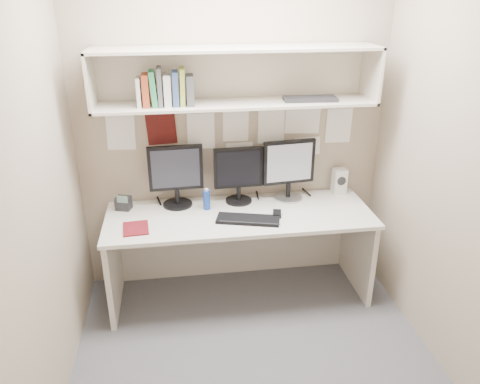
{
  "coord_description": "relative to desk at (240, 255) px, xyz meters",
  "views": [
    {
      "loc": [
        -0.45,
        -2.48,
        2.3
      ],
      "look_at": [
        -0.04,
        0.35,
        1.04
      ],
      "focal_mm": 35.0,
      "sensor_mm": 36.0,
      "label": 1
    }
  ],
  "objects": [
    {
      "name": "floor",
      "position": [
        0.0,
        -0.65,
        -0.37
      ],
      "size": [
        2.4,
        2.0,
        0.01
      ],
      "primitive_type": "cube",
      "color": "#4C4C52",
      "rests_on": "ground"
    },
    {
      "name": "maroon_notebook",
      "position": [
        -0.76,
        -0.15,
        0.37
      ],
      "size": [
        0.19,
        0.23,
        0.01
      ],
      "primitive_type": "cube",
      "rotation": [
        0.0,
        0.0,
        0.08
      ],
      "color": "maroon",
      "rests_on": "desk"
    },
    {
      "name": "pinned_papers",
      "position": [
        0.0,
        0.34,
        0.88
      ],
      "size": [
        1.92,
        0.01,
        0.48
      ],
      "primitive_type": null,
      "color": "white",
      "rests_on": "wall_back"
    },
    {
      "name": "book_stack",
      "position": [
        -0.49,
        0.13,
        1.29
      ],
      "size": [
        0.39,
        0.16,
        0.26
      ],
      "color": "beige",
      "rests_on": "overhead_hutch"
    },
    {
      "name": "monitor_center",
      "position": [
        0.02,
        0.22,
        0.61
      ],
      "size": [
        0.38,
        0.21,
        0.44
      ],
      "rotation": [
        0.0,
        0.0,
        0.04
      ],
      "color": "black",
      "rests_on": "desk"
    },
    {
      "name": "blue_bottle",
      "position": [
        -0.24,
        0.11,
        0.44
      ],
      "size": [
        0.05,
        0.05,
        0.17
      ],
      "color": "navy",
      "rests_on": "desk"
    },
    {
      "name": "monitor_left",
      "position": [
        -0.46,
        0.22,
        0.63
      ],
      "size": [
        0.42,
        0.23,
        0.48
      ],
      "rotation": [
        0.0,
        0.0,
        0.04
      ],
      "color": "black",
      "rests_on": "desk"
    },
    {
      "name": "desk",
      "position": [
        0.0,
        0.0,
        0.0
      ],
      "size": [
        2.0,
        0.7,
        0.73
      ],
      "color": "beige",
      "rests_on": "floor"
    },
    {
      "name": "speaker",
      "position": [
        0.87,
        0.27,
        0.47
      ],
      "size": [
        0.11,
        0.11,
        0.21
      ],
      "rotation": [
        0.0,
        0.0,
        0.03
      ],
      "color": "silver",
      "rests_on": "desk"
    },
    {
      "name": "wall_left",
      "position": [
        -1.2,
        -0.65,
        0.93
      ],
      "size": [
        0.02,
        2.0,
        2.6
      ],
      "primitive_type": "cube",
      "color": "gray",
      "rests_on": "ground"
    },
    {
      "name": "mouse",
      "position": [
        0.27,
        -0.08,
        0.38
      ],
      "size": [
        0.08,
        0.11,
        0.03
      ],
      "primitive_type": "cube",
      "rotation": [
        0.0,
        0.0,
        -0.22
      ],
      "color": "black",
      "rests_on": "desk"
    },
    {
      "name": "wall_right",
      "position": [
        1.2,
        -0.65,
        0.93
      ],
      "size": [
        0.02,
        2.0,
        2.6
      ],
      "primitive_type": "cube",
      "color": "gray",
      "rests_on": "ground"
    },
    {
      "name": "wall_front",
      "position": [
        0.0,
        -1.65,
        0.93
      ],
      "size": [
        2.4,
        0.02,
        2.6
      ],
      "primitive_type": "cube",
      "color": "gray",
      "rests_on": "ground"
    },
    {
      "name": "keyboard",
      "position": [
        0.04,
        -0.14,
        0.37
      ],
      "size": [
        0.48,
        0.28,
        0.02
      ],
      "primitive_type": "cube",
      "rotation": [
        0.0,
        0.0,
        -0.27
      ],
      "color": "black",
      "rests_on": "desk"
    },
    {
      "name": "wall_back",
      "position": [
        0.0,
        0.35,
        0.93
      ],
      "size": [
        2.4,
        0.02,
        2.6
      ],
      "primitive_type": "cube",
      "color": "gray",
      "rests_on": "ground"
    },
    {
      "name": "hutch_tray",
      "position": [
        0.53,
        0.12,
        1.19
      ],
      "size": [
        0.39,
        0.17,
        0.03
      ],
      "primitive_type": "cube",
      "rotation": [
        0.0,
        0.0,
        -0.07
      ],
      "color": "black",
      "rests_on": "overhead_hutch"
    },
    {
      "name": "overhead_hutch",
      "position": [
        0.0,
        0.21,
        1.35
      ],
      "size": [
        2.0,
        0.38,
        0.4
      ],
      "color": "beige",
      "rests_on": "wall_back"
    },
    {
      "name": "monitor_right",
      "position": [
        0.42,
        0.22,
        0.63
      ],
      "size": [
        0.42,
        0.23,
        0.48
      ],
      "rotation": [
        0.0,
        0.0,
        0.11
      ],
      "color": "#A5A5AA",
      "rests_on": "desk"
    },
    {
      "name": "desk_phone",
      "position": [
        -0.87,
        0.2,
        0.42
      ],
      "size": [
        0.13,
        0.13,
        0.13
      ],
      "rotation": [
        0.0,
        0.0,
        -0.3
      ],
      "color": "black",
      "rests_on": "desk"
    }
  ]
}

